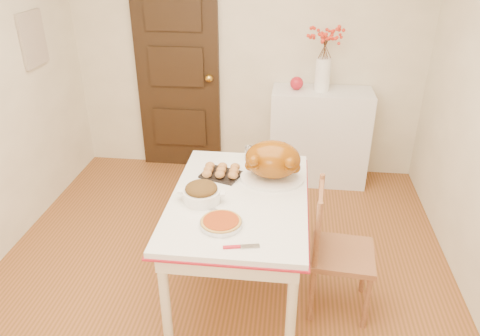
# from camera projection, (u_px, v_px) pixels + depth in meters

# --- Properties ---
(floor) EXTENTS (3.50, 4.00, 0.00)m
(floor) POSITION_uv_depth(u_px,v_px,m) (217.00, 290.00, 3.31)
(floor) COLOR brown
(floor) RESTS_ON ground
(wall_back) EXTENTS (3.50, 0.00, 2.50)m
(wall_back) POSITION_uv_depth(u_px,v_px,m) (247.00, 52.00, 4.49)
(wall_back) COLOR #ECE2C5
(wall_back) RESTS_ON ground
(door_back) EXTENTS (0.85, 0.06, 2.06)m
(door_back) POSITION_uv_depth(u_px,v_px,m) (178.00, 73.00, 4.64)
(door_back) COLOR black
(door_back) RESTS_ON ground
(photo_board) EXTENTS (0.03, 0.35, 0.45)m
(photo_board) POSITION_uv_depth(u_px,v_px,m) (33.00, 39.00, 3.85)
(photo_board) COLOR beige
(photo_board) RESTS_ON ground
(sideboard) EXTENTS (0.96, 0.43, 0.96)m
(sideboard) POSITION_uv_depth(u_px,v_px,m) (319.00, 137.00, 4.58)
(sideboard) COLOR silver
(sideboard) RESTS_ON floor
(kitchen_table) EXTENTS (0.90, 1.31, 0.78)m
(kitchen_table) POSITION_uv_depth(u_px,v_px,m) (239.00, 245.00, 3.14)
(kitchen_table) COLOR white
(kitchen_table) RESTS_ON floor
(chair_oak) EXTENTS (0.43, 0.43, 0.92)m
(chair_oak) POSITION_uv_depth(u_px,v_px,m) (343.00, 251.00, 2.97)
(chair_oak) COLOR #975E3C
(chair_oak) RESTS_ON floor
(berry_vase) EXTENTS (0.33, 0.33, 0.64)m
(berry_vase) POSITION_uv_depth(u_px,v_px,m) (324.00, 57.00, 4.21)
(berry_vase) COLOR white
(berry_vase) RESTS_ON sideboard
(apple) EXTENTS (0.13, 0.13, 0.13)m
(apple) POSITION_uv_depth(u_px,v_px,m) (297.00, 83.00, 4.35)
(apple) COLOR #AB1724
(apple) RESTS_ON sideboard
(turkey_platter) EXTENTS (0.51, 0.44, 0.28)m
(turkey_platter) POSITION_uv_depth(u_px,v_px,m) (273.00, 162.00, 3.10)
(turkey_platter) COLOR #8B4503
(turkey_platter) RESTS_ON kitchen_table
(pumpkin_pie) EXTENTS (0.27, 0.27, 0.05)m
(pumpkin_pie) POSITION_uv_depth(u_px,v_px,m) (221.00, 222.00, 2.65)
(pumpkin_pie) COLOR #8F310C
(pumpkin_pie) RESTS_ON kitchen_table
(stuffing_dish) EXTENTS (0.36, 0.31, 0.12)m
(stuffing_dish) POSITION_uv_depth(u_px,v_px,m) (201.00, 193.00, 2.89)
(stuffing_dish) COLOR brown
(stuffing_dish) RESTS_ON kitchen_table
(rolls_tray) EXTENTS (0.31, 0.28, 0.07)m
(rolls_tray) POSITION_uv_depth(u_px,v_px,m) (221.00, 171.00, 3.19)
(rolls_tray) COLOR #BC7A3D
(rolls_tray) RESTS_ON kitchen_table
(pie_server) EXTENTS (0.21, 0.10, 0.01)m
(pie_server) POSITION_uv_depth(u_px,v_px,m) (241.00, 246.00, 2.48)
(pie_server) COLOR silver
(pie_server) RESTS_ON kitchen_table
(carving_knife) EXTENTS (0.24, 0.21, 0.01)m
(carving_knife) POSITION_uv_depth(u_px,v_px,m) (214.00, 210.00, 2.80)
(carving_knife) COLOR silver
(carving_knife) RESTS_ON kitchen_table
(drinking_glass) EXTENTS (0.06, 0.06, 0.10)m
(drinking_glass) POSITION_uv_depth(u_px,v_px,m) (249.00, 153.00, 3.42)
(drinking_glass) COLOR white
(drinking_glass) RESTS_ON kitchen_table
(shaker_pair) EXTENTS (0.10, 0.06, 0.10)m
(shaker_pair) POSITION_uv_depth(u_px,v_px,m) (284.00, 160.00, 3.31)
(shaker_pair) COLOR white
(shaker_pair) RESTS_ON kitchen_table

